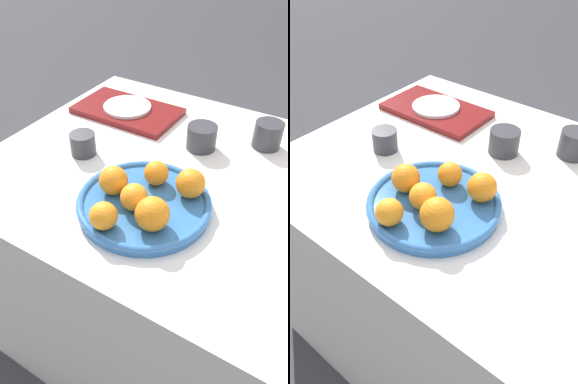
{
  "view_description": "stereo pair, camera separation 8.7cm",
  "coord_description": "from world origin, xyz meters",
  "views": [
    {
      "loc": [
        0.27,
        -0.76,
        1.37
      ],
      "look_at": [
        -0.08,
        -0.19,
        0.82
      ],
      "focal_mm": 35.0,
      "sensor_mm": 36.0,
      "label": 1
    },
    {
      "loc": [
        0.34,
        -0.71,
        1.37
      ],
      "look_at": [
        -0.08,
        -0.19,
        0.82
      ],
      "focal_mm": 35.0,
      "sensor_mm": 36.0,
      "label": 2
    }
  ],
  "objects": [
    {
      "name": "orange_1",
      "position": [
        -0.09,
        -0.11,
        0.82
      ],
      "size": [
        0.06,
        0.06,
        0.06
      ],
      "color": "orange",
      "rests_on": "fruit_platter"
    },
    {
      "name": "ground_plane",
      "position": [
        0.0,
        0.0,
        0.0
      ],
      "size": [
        12.0,
        12.0,
        0.0
      ],
      "primitive_type": "plane",
      "color": "#38383D"
    },
    {
      "name": "orange_4",
      "position": [
        -0.0,
        -0.11,
        0.82
      ],
      "size": [
        0.07,
        0.07,
        0.07
      ],
      "color": "orange",
      "rests_on": "fruit_platter"
    },
    {
      "name": "orange_3",
      "position": [
        -0.16,
        -0.2,
        0.82
      ],
      "size": [
        0.07,
        0.07,
        0.07
      ],
      "color": "orange",
      "rests_on": "fruit_platter"
    },
    {
      "name": "fruit_platter",
      "position": [
        -0.08,
        -0.19,
        0.78
      ],
      "size": [
        0.32,
        0.32,
        0.03
      ],
      "color": "#336BAD",
      "rests_on": "table"
    },
    {
      "name": "orange_2",
      "position": [
        -0.02,
        -0.25,
        0.83
      ],
      "size": [
        0.08,
        0.08,
        0.08
      ],
      "color": "orange",
      "rests_on": "fruit_platter"
    },
    {
      "name": "cup_0",
      "position": [
        -0.36,
        -0.08,
        0.8
      ],
      "size": [
        0.07,
        0.07,
        0.06
      ],
      "color": "#333338",
      "rests_on": "table"
    },
    {
      "name": "orange_5",
      "position": [
        -0.09,
        -0.22,
        0.82
      ],
      "size": [
        0.06,
        0.06,
        0.06
      ],
      "color": "orange",
      "rests_on": "fruit_platter"
    },
    {
      "name": "table",
      "position": [
        0.0,
        0.0,
        0.38
      ],
      "size": [
        1.22,
        0.88,
        0.77
      ],
      "color": "silver",
      "rests_on": "ground_plane"
    },
    {
      "name": "serving_tray",
      "position": [
        -0.38,
        0.2,
        0.78
      ],
      "size": [
        0.35,
        0.2,
        0.02
      ],
      "color": "maroon",
      "rests_on": "table"
    },
    {
      "name": "orange_0",
      "position": [
        -0.11,
        -0.31,
        0.82
      ],
      "size": [
        0.06,
        0.06,
        0.06
      ],
      "color": "orange",
      "rests_on": "fruit_platter"
    },
    {
      "name": "cup_1",
      "position": [
        0.08,
        0.24,
        0.81
      ],
      "size": [
        0.08,
        0.08,
        0.08
      ],
      "color": "#333338",
      "rests_on": "table"
    },
    {
      "name": "side_plate",
      "position": [
        -0.38,
        0.2,
        0.79
      ],
      "size": [
        0.16,
        0.16,
        0.01
      ],
      "color": "white",
      "rests_on": "serving_tray"
    },
    {
      "name": "cup_2",
      "position": [
        -0.08,
        0.13,
        0.8
      ],
      "size": [
        0.09,
        0.09,
        0.07
      ],
      "color": "#333338",
      "rests_on": "table"
    }
  ]
}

